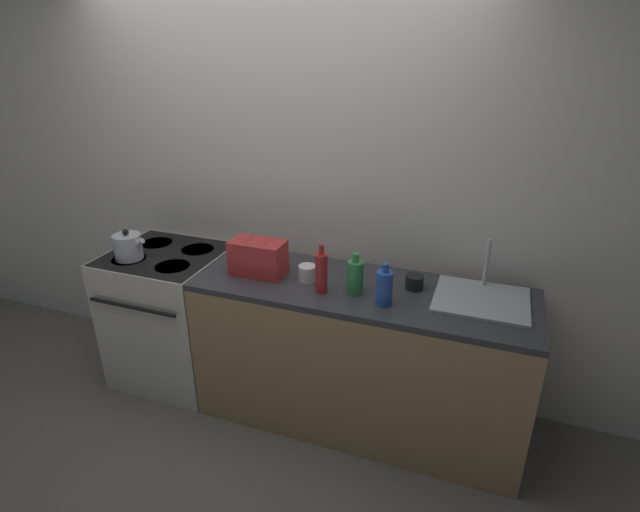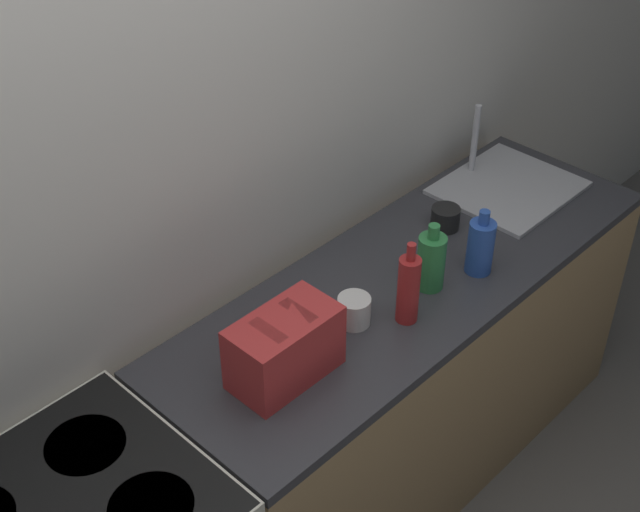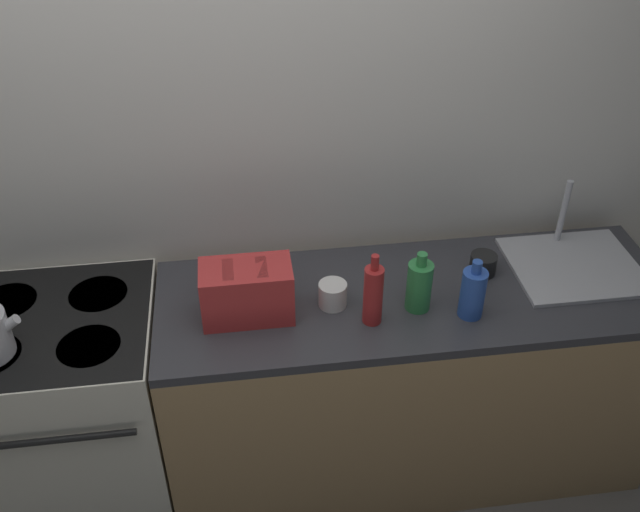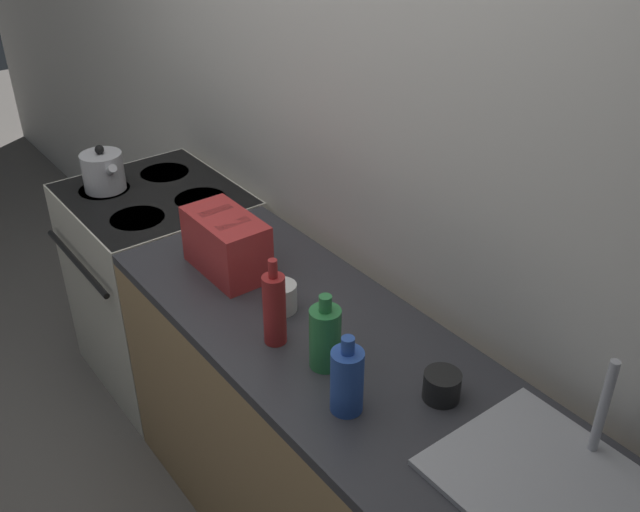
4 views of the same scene
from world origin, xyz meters
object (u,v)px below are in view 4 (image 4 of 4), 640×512
(toaster, at_px, (226,244))
(cup_white, at_px, (281,297))
(bottle_blue, at_px, (347,380))
(cup_black, at_px, (442,386))
(bottle_green, at_px, (325,337))
(stove, at_px, (164,284))
(bottle_red, at_px, (274,308))
(kettle, at_px, (103,171))

(toaster, distance_m, cup_white, 0.30)
(bottle_blue, distance_m, cup_black, 0.26)
(bottle_green, xyz_separation_m, cup_black, (0.29, 0.16, -0.06))
(bottle_blue, xyz_separation_m, cup_white, (-0.46, 0.12, -0.05))
(stove, relative_size, bottle_red, 3.27)
(toaster, bearing_deg, stove, 175.85)
(bottle_blue, distance_m, bottle_red, 0.34)
(stove, xyz_separation_m, bottle_blue, (1.45, -0.15, 0.53))
(kettle, bearing_deg, bottle_red, -0.45)
(cup_white, bearing_deg, kettle, -175.36)
(toaster, xyz_separation_m, bottle_red, (0.42, -0.09, 0.01))
(stove, relative_size, kettle, 4.26)
(kettle, xyz_separation_m, bottle_blue, (1.60, -0.02, 0.02))
(cup_black, distance_m, cup_white, 0.59)
(bottle_red, bearing_deg, cup_white, 139.62)
(kettle, height_order, bottle_blue, bottle_blue)
(stove, distance_m, bottle_red, 1.25)
(kettle, relative_size, cup_black, 2.14)
(toaster, xyz_separation_m, bottle_green, (0.59, -0.04, -0.01))
(kettle, distance_m, cup_white, 1.15)
(bottle_green, relative_size, cup_white, 2.30)
(kettle, xyz_separation_m, cup_black, (1.72, 0.20, -0.04))
(stove, height_order, kettle, kettle)
(bottle_green, distance_m, cup_white, 0.30)
(bottle_green, xyz_separation_m, bottle_blue, (0.17, -0.06, -0.00))
(cup_white, bearing_deg, bottle_blue, -13.98)
(stove, distance_m, bottle_blue, 1.55)
(kettle, xyz_separation_m, bottle_red, (1.26, -0.01, 0.04))
(stove, height_order, bottle_red, bottle_red)
(bottle_blue, bearing_deg, stove, 173.99)
(stove, height_order, cup_white, cup_white)
(bottle_red, bearing_deg, bottle_blue, -2.13)
(stove, bearing_deg, bottle_red, -7.20)
(bottle_green, xyz_separation_m, cup_white, (-0.29, 0.05, -0.05))
(bottle_red, relative_size, cup_black, 2.79)
(stove, bearing_deg, bottle_green, -4.04)
(toaster, height_order, cup_white, toaster)
(toaster, distance_m, bottle_green, 0.59)
(cup_black, bearing_deg, cup_white, -169.48)
(kettle, relative_size, bottle_red, 0.77)
(toaster, distance_m, bottle_blue, 0.77)
(bottle_green, bearing_deg, bottle_blue, -20.02)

